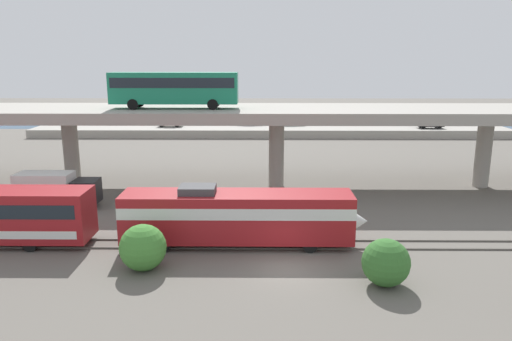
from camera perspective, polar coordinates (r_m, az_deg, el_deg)
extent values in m
plane|color=#605B54|center=(30.14, 3.51, -11.50)|extent=(260.00, 260.00, 0.00)
cube|color=#59544C|center=(33.08, 3.23, -9.09)|extent=(110.00, 0.12, 0.12)
cube|color=#59544C|center=(34.51, 3.12, -8.13)|extent=(110.00, 0.12, 0.12)
cube|color=maroon|center=(33.11, -2.21, -5.34)|extent=(15.51, 3.00, 3.20)
cube|color=silver|center=(32.94, -2.22, -4.39)|extent=(15.51, 3.04, 0.77)
cone|color=silver|center=(33.74, 11.14, -5.80)|extent=(2.11, 2.85, 2.85)
cube|color=black|center=(33.12, 8.52, -3.85)|extent=(2.11, 2.70, 1.02)
cube|color=#3F3F42|center=(32.82, -6.85, -2.22)|extent=(2.40, 1.80, 0.50)
cylinder|color=black|center=(35.03, 5.93, -7.13)|extent=(0.96, 0.18, 0.96)
cylinder|color=black|center=(32.52, 6.36, -8.76)|extent=(0.96, 0.18, 0.96)
cylinder|color=black|center=(35.47, -9.98, -7.00)|extent=(0.96, 0.18, 0.96)
cylinder|color=black|center=(32.99, -10.83, -8.59)|extent=(0.96, 0.18, 0.96)
cylinder|color=black|center=(38.08, -23.23, -6.52)|extent=(0.92, 0.18, 0.92)
cylinder|color=black|center=(35.78, -24.96, -7.92)|extent=(0.92, 0.18, 0.92)
cube|color=#9E998E|center=(47.71, 2.44, 6.70)|extent=(96.00, 10.57, 1.05)
cylinder|color=#9E998E|center=(51.83, -20.79, 2.00)|extent=(1.50, 1.50, 6.75)
cylinder|color=#9E998E|center=(48.29, 2.40, 2.09)|extent=(1.50, 1.50, 6.75)
cylinder|color=#9E998E|center=(53.01, 25.03, 1.86)|extent=(1.50, 1.50, 6.75)
cube|color=#197A56|center=(47.42, -9.52, 9.50)|extent=(12.00, 2.55, 2.90)
cube|color=black|center=(47.39, -9.55, 10.13)|extent=(11.52, 2.59, 0.93)
cube|color=black|center=(46.73, -2.23, 10.04)|extent=(0.08, 2.30, 1.74)
cylinder|color=black|center=(48.22, -4.81, 7.96)|extent=(1.00, 0.26, 1.00)
cylinder|color=black|center=(45.82, -5.09, 7.69)|extent=(1.00, 0.26, 1.00)
cylinder|color=black|center=(49.47, -13.50, 7.78)|extent=(1.00, 0.26, 1.00)
cylinder|color=black|center=(47.14, -14.21, 7.50)|extent=(1.00, 0.26, 1.00)
cube|color=black|center=(43.95, -19.21, -2.31)|extent=(2.00, 2.30, 2.00)
cube|color=silver|center=(45.18, -23.42, -1.87)|extent=(4.60, 2.30, 2.60)
cylinder|color=black|center=(45.29, -19.00, -3.17)|extent=(0.88, 0.28, 0.88)
cylinder|color=black|center=(43.33, -19.95, -3.96)|extent=(0.88, 0.28, 0.88)
cylinder|color=black|center=(46.87, -23.87, -3.05)|extent=(0.88, 0.28, 0.88)
cylinder|color=black|center=(44.98, -25.00, -3.80)|extent=(0.88, 0.28, 0.88)
cube|color=#9E998E|center=(83.26, 1.65, 4.80)|extent=(78.17, 11.46, 1.32)
cube|color=#0C4C26|center=(86.70, -8.74, 5.87)|extent=(4.30, 1.86, 0.70)
cube|color=#1E232B|center=(86.59, -8.62, 6.26)|extent=(1.89, 1.63, 0.48)
cylinder|color=black|center=(86.11, -9.71, 5.55)|extent=(0.64, 0.20, 0.64)
cylinder|color=black|center=(87.83, -9.51, 5.70)|extent=(0.64, 0.20, 0.64)
cylinder|color=black|center=(85.67, -7.95, 5.58)|extent=(0.64, 0.20, 0.64)
cylinder|color=black|center=(87.40, -7.78, 5.73)|extent=(0.64, 0.20, 0.64)
cube|color=black|center=(84.94, 19.67, 5.12)|extent=(4.19, 1.72, 0.70)
cube|color=#1E232B|center=(84.94, 19.84, 5.51)|extent=(1.84, 1.52, 0.48)
cylinder|color=black|center=(83.80, 18.99, 4.84)|extent=(0.64, 0.20, 0.64)
cylinder|color=black|center=(85.34, 18.65, 5.00)|extent=(0.64, 0.20, 0.64)
cylinder|color=black|center=(84.66, 20.67, 4.78)|extent=(0.64, 0.20, 0.64)
cylinder|color=black|center=(86.18, 20.30, 4.94)|extent=(0.64, 0.20, 0.64)
cube|color=navy|center=(84.19, -0.74, 5.81)|extent=(4.24, 1.77, 0.70)
cube|color=#1E232B|center=(84.12, -0.89, 6.21)|extent=(1.87, 1.56, 0.48)
cylinder|color=black|center=(85.05, 0.16, 5.65)|extent=(0.64, 0.20, 0.64)
cylinder|color=black|center=(83.38, 0.15, 5.50)|extent=(0.64, 0.20, 0.64)
cylinder|color=black|center=(85.11, -1.62, 5.65)|extent=(0.64, 0.20, 0.64)
cylinder|color=black|center=(83.44, -1.66, 5.50)|extent=(0.64, 0.20, 0.64)
cube|color=#0C4C26|center=(83.98, 4.08, 5.76)|extent=(4.53, 1.72, 0.70)
cube|color=#1E232B|center=(83.89, 3.93, 6.16)|extent=(1.99, 1.52, 0.48)
cylinder|color=black|center=(84.93, 4.99, 5.59)|extent=(0.64, 0.20, 0.64)
cylinder|color=black|center=(83.31, 5.07, 5.44)|extent=(0.64, 0.20, 0.64)
cylinder|color=black|center=(84.76, 3.09, 5.61)|extent=(0.64, 0.20, 0.64)
cylinder|color=black|center=(83.14, 3.14, 5.46)|extent=(0.64, 0.20, 0.64)
cube|color=#B7B7BC|center=(83.10, -10.02, 5.52)|extent=(4.14, 1.82, 0.70)
cube|color=#1E232B|center=(82.99, -9.89, 5.93)|extent=(1.82, 1.60, 0.48)
cylinder|color=black|center=(82.56, -10.99, 5.19)|extent=(0.64, 0.20, 0.64)
cylinder|color=black|center=(84.23, -10.76, 5.35)|extent=(0.64, 0.20, 0.64)
cylinder|color=black|center=(82.08, -9.23, 5.22)|extent=(0.64, 0.20, 0.64)
cylinder|color=black|center=(83.77, -9.03, 5.38)|extent=(0.64, 0.20, 0.64)
cube|color=navy|center=(106.15, 1.43, 6.21)|extent=(140.00, 36.00, 0.01)
sphere|color=#3F7E31|center=(30.36, -13.08, -8.76)|extent=(2.82, 2.82, 2.82)
sphere|color=#336A2B|center=(28.62, 14.94, -10.36)|extent=(2.71, 2.71, 2.71)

